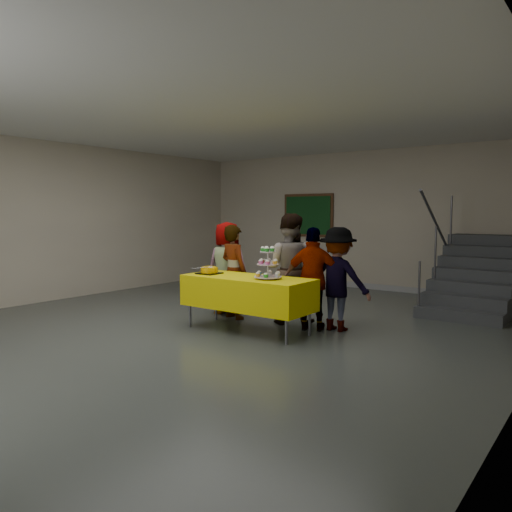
% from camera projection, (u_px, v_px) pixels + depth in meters
% --- Properties ---
extents(room_shell, '(10.00, 10.04, 3.02)m').
position_uv_depth(room_shell, '(207.00, 179.00, 6.89)').
color(room_shell, '#4C514C').
rests_on(room_shell, ground).
extents(bake_table, '(1.88, 0.78, 0.77)m').
position_uv_depth(bake_table, '(248.00, 292.00, 7.01)').
color(bake_table, '#595960').
rests_on(bake_table, ground).
extents(cupcake_stand, '(0.38, 0.38, 0.44)m').
position_uv_depth(cupcake_stand, '(268.00, 265.00, 6.76)').
color(cupcake_stand, silver).
rests_on(cupcake_stand, bake_table).
extents(bear_cake, '(0.32, 0.36, 0.12)m').
position_uv_depth(bear_cake, '(209.00, 270.00, 7.33)').
color(bear_cake, black).
rests_on(bear_cake, bake_table).
extents(schoolchild_a, '(0.82, 0.62, 1.52)m').
position_uv_depth(schoolchild_a, '(227.00, 268.00, 8.19)').
color(schoolchild_a, '#5B5C65').
rests_on(schoolchild_a, ground).
extents(schoolchild_b, '(0.61, 0.47, 1.48)m').
position_uv_depth(schoolchild_b, '(234.00, 272.00, 7.84)').
color(schoolchild_b, slate).
rests_on(schoolchild_b, ground).
extents(schoolchild_c, '(0.97, 0.86, 1.66)m').
position_uv_depth(schoolchild_c, '(289.00, 269.00, 7.47)').
color(schoolchild_c, slate).
rests_on(schoolchild_c, ground).
extents(schoolchild_d, '(0.93, 0.64, 1.47)m').
position_uv_depth(schoolchild_d, '(314.00, 279.00, 7.04)').
color(schoolchild_d, slate).
rests_on(schoolchild_d, ground).
extents(schoolchild_e, '(0.97, 0.58, 1.47)m').
position_uv_depth(schoolchild_e, '(338.00, 279.00, 7.04)').
color(schoolchild_e, slate).
rests_on(schoolchild_e, ground).
extents(staircase, '(1.30, 2.40, 2.04)m').
position_uv_depth(staircase, '(480.00, 280.00, 8.73)').
color(staircase, '#424447').
rests_on(staircase, ground).
extents(noticeboard, '(1.30, 0.05, 1.00)m').
position_uv_depth(noticeboard, '(308.00, 215.00, 11.66)').
color(noticeboard, '#472B16').
rests_on(noticeboard, ground).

